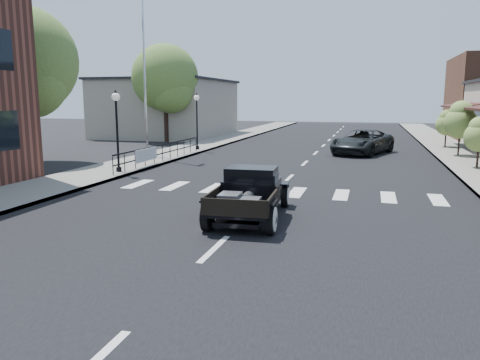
# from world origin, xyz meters

# --- Properties ---
(ground) EXTENTS (120.00, 120.00, 0.00)m
(ground) POSITION_xyz_m (0.00, 0.00, 0.00)
(ground) COLOR black
(ground) RESTS_ON ground
(road) EXTENTS (14.00, 80.00, 0.02)m
(road) POSITION_xyz_m (0.00, 15.00, 0.01)
(road) COLOR black
(road) RESTS_ON ground
(road_markings) EXTENTS (12.00, 60.00, 0.06)m
(road_markings) POSITION_xyz_m (0.00, 10.00, 0.00)
(road_markings) COLOR silver
(road_markings) RESTS_ON ground
(sidewalk_left) EXTENTS (3.00, 80.00, 0.15)m
(sidewalk_left) POSITION_xyz_m (-8.50, 15.00, 0.07)
(sidewalk_left) COLOR gray
(sidewalk_left) RESTS_ON ground
(sidewalk_right) EXTENTS (3.00, 80.00, 0.15)m
(sidewalk_right) POSITION_xyz_m (8.50, 15.00, 0.07)
(sidewalk_right) COLOR gray
(sidewalk_right) RESTS_ON ground
(low_building_left) EXTENTS (10.00, 12.00, 5.00)m
(low_building_left) POSITION_xyz_m (-15.00, 28.00, 2.50)
(low_building_left) COLOR gray
(low_building_left) RESTS_ON ground
(railing) EXTENTS (0.08, 10.00, 1.00)m
(railing) POSITION_xyz_m (-7.30, 10.00, 0.65)
(railing) COLOR black
(railing) RESTS_ON sidewalk_left
(banner) EXTENTS (0.04, 2.20, 0.60)m
(banner) POSITION_xyz_m (-7.22, 8.00, 0.45)
(banner) COLOR silver
(banner) RESTS_ON sidewalk_left
(lamp_post_b) EXTENTS (0.36, 0.36, 3.63)m
(lamp_post_b) POSITION_xyz_m (-7.60, 6.00, 1.97)
(lamp_post_b) COLOR black
(lamp_post_b) RESTS_ON sidewalk_left
(lamp_post_c) EXTENTS (0.36, 0.36, 3.63)m
(lamp_post_c) POSITION_xyz_m (-7.60, 16.00, 1.97)
(lamp_post_c) COLOR black
(lamp_post_c) RESTS_ON sidewalk_left
(flagpole) EXTENTS (0.12, 0.12, 11.81)m
(flagpole) POSITION_xyz_m (-9.20, 12.00, 6.05)
(flagpole) COLOR silver
(flagpole) RESTS_ON sidewalk_left
(big_tree_near) EXTENTS (5.51, 5.51, 8.09)m
(big_tree_near) POSITION_xyz_m (-14.00, 8.00, 4.04)
(big_tree_near) COLOR #527030
(big_tree_near) RESTS_ON ground
(big_tree_far) EXTENTS (5.23, 5.23, 7.69)m
(big_tree_far) POSITION_xyz_m (-12.50, 22.00, 3.84)
(big_tree_far) COLOR #527030
(big_tree_far) RESTS_ON ground
(small_tree_c) EXTENTS (1.40, 1.40, 2.34)m
(small_tree_c) POSITION_xyz_m (8.30, 11.82, 1.32)
(small_tree_c) COLOR olive
(small_tree_c) RESTS_ON sidewalk_right
(small_tree_d) EXTENTS (1.82, 1.82, 3.04)m
(small_tree_d) POSITION_xyz_m (8.30, 17.01, 1.67)
(small_tree_d) COLOR olive
(small_tree_d) RESTS_ON sidewalk_right
(small_tree_e) EXTENTS (1.46, 1.46, 2.44)m
(small_tree_e) POSITION_xyz_m (8.30, 22.17, 1.37)
(small_tree_e) COLOR olive
(small_tree_e) RESTS_ON sidewalk_right
(hotrod_pickup) EXTENTS (2.24, 4.42, 1.50)m
(hotrod_pickup) POSITION_xyz_m (0.09, -0.05, 0.75)
(hotrod_pickup) COLOR black
(hotrod_pickup) RESTS_ON ground
(second_car) EXTENTS (4.22, 5.94, 1.50)m
(second_car) POSITION_xyz_m (2.84, 17.37, 0.75)
(second_car) COLOR black
(second_car) RESTS_ON ground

